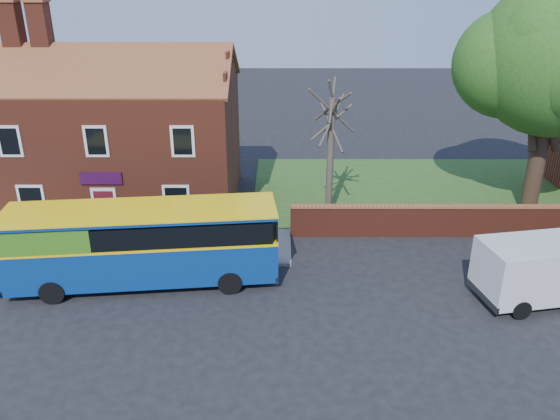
{
  "coord_description": "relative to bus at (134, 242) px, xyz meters",
  "views": [
    {
      "loc": [
        1.54,
        -16.88,
        11.59
      ],
      "look_at": [
        1.5,
        5.0,
        2.22
      ],
      "focal_mm": 35.0,
      "sensor_mm": 36.0,
      "label": 1
    }
  ],
  "objects": [
    {
      "name": "shop_building",
      "position": [
        -2.7,
        8.88,
        1.57
      ],
      "size": [
        12.3,
        8.13,
        10.5
      ],
      "color": "maroon",
      "rests_on": "ground"
    },
    {
      "name": "van_near",
      "position": [
        16.26,
        -1.21,
        -0.46
      ],
      "size": [
        5.91,
        3.21,
        2.46
      ],
      "rotation": [
        0.0,
        0.0,
        0.18
      ],
      "color": "silver",
      "rests_on": "ground"
    },
    {
      "name": "pavement",
      "position": [
        -2.68,
        3.13,
        -1.78
      ],
      "size": [
        18.0,
        3.5,
        0.12
      ],
      "primitive_type": "cube",
      "color": "gray",
      "rests_on": "ground"
    },
    {
      "name": "bare_tree",
      "position": [
        8.36,
        6.93,
        1.63
      ],
      "size": [
        2.54,
        3.03,
        6.77
      ],
      "color": "#4C4238",
      "rests_on": "ground"
    },
    {
      "name": "large_tree",
      "position": [
        19.22,
        7.69,
        5.98
      ],
      "size": [
        9.79,
        7.75,
        11.94
      ],
      "color": "black",
      "rests_on": "ground"
    },
    {
      "name": "grass_strip",
      "position": [
        17.32,
        10.38,
        -1.82
      ],
      "size": [
        26.0,
        12.0,
        0.04
      ],
      "primitive_type": "cube",
      "color": "#426B28",
      "rests_on": "ground"
    },
    {
      "name": "ground",
      "position": [
        4.32,
        -2.62,
        -1.84
      ],
      "size": [
        120.0,
        120.0,
        0.0
      ],
      "primitive_type": "plane",
      "color": "black",
      "rests_on": "ground"
    },
    {
      "name": "bus",
      "position": [
        0.0,
        0.0,
        0.0
      ],
      "size": [
        10.88,
        3.81,
        3.24
      ],
      "rotation": [
        0.0,
        0.0,
        0.11
      ],
      "color": "navy",
      "rests_on": "ground"
    },
    {
      "name": "boundary_wall",
      "position": [
        17.32,
        4.38,
        -1.03
      ],
      "size": [
        22.0,
        0.38,
        1.6
      ],
      "color": "maroon",
      "rests_on": "ground"
    },
    {
      "name": "kerb",
      "position": [
        -2.68,
        1.38,
        -1.77
      ],
      "size": [
        18.0,
        0.15,
        0.14
      ],
      "primitive_type": "cube",
      "color": "slate",
      "rests_on": "ground"
    }
  ]
}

